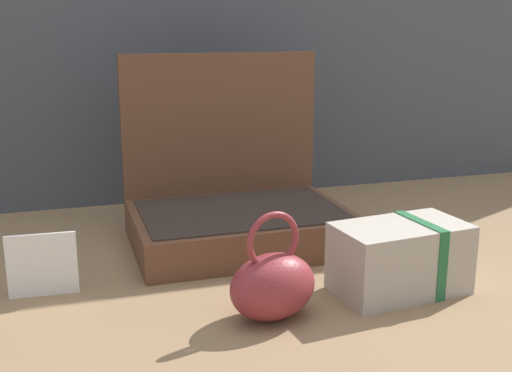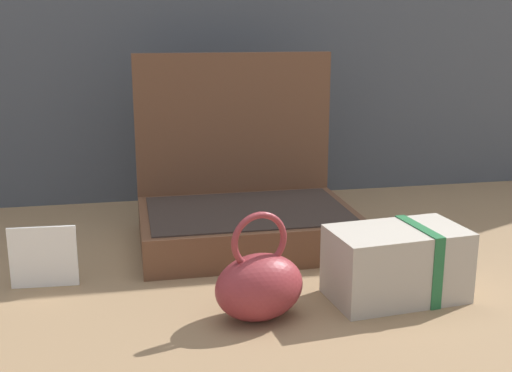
{
  "view_description": "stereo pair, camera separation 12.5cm",
  "coord_description": "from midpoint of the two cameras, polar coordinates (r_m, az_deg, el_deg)",
  "views": [
    {
      "loc": [
        -0.35,
        -1.18,
        0.49
      ],
      "look_at": [
        0.01,
        -0.02,
        0.17
      ],
      "focal_mm": 44.89,
      "sensor_mm": 36.0,
      "label": 1
    },
    {
      "loc": [
        -0.23,
        -1.21,
        0.49
      ],
      "look_at": [
        0.01,
        -0.02,
        0.17
      ],
      "focal_mm": 44.89,
      "sensor_mm": 36.0,
      "label": 2
    }
  ],
  "objects": [
    {
      "name": "ground_plane",
      "position": [
        1.32,
        2.11,
        -7.22
      ],
      "size": [
        6.0,
        6.0,
        0.0
      ],
      "primitive_type": "plane",
      "color": "#8C6D4C"
    },
    {
      "name": "open_suitcase",
      "position": [
        1.45,
        1.36,
        -1.55
      ],
      "size": [
        0.47,
        0.35,
        0.42
      ],
      "color": "brown",
      "rests_on": "ground_plane"
    },
    {
      "name": "teal_pouch_handbag",
      "position": [
        1.08,
        3.66,
        -8.82
      ],
      "size": [
        0.17,
        0.14,
        0.19
      ],
      "color": "maroon",
      "rests_on": "ground_plane"
    },
    {
      "name": "cream_toiletry_bag",
      "position": [
        1.2,
        15.5,
        -6.71
      ],
      "size": [
        0.25,
        0.16,
        0.13
      ],
      "color": "#B2A899",
      "rests_on": "ground_plane"
    },
    {
      "name": "coffee_mug",
      "position": [
        1.4,
        15.73,
        -4.66
      ],
      "size": [
        0.1,
        0.07,
        0.08
      ],
      "color": "silver",
      "rests_on": "ground_plane"
    },
    {
      "name": "info_card_left",
      "position": [
        1.25,
        -15.73,
        -6.17
      ],
      "size": [
        0.12,
        0.01,
        0.12
      ],
      "primitive_type": "cube",
      "rotation": [
        0.0,
        0.0,
        -0.06
      ],
      "color": "white",
      "rests_on": "ground_plane"
    }
  ]
}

